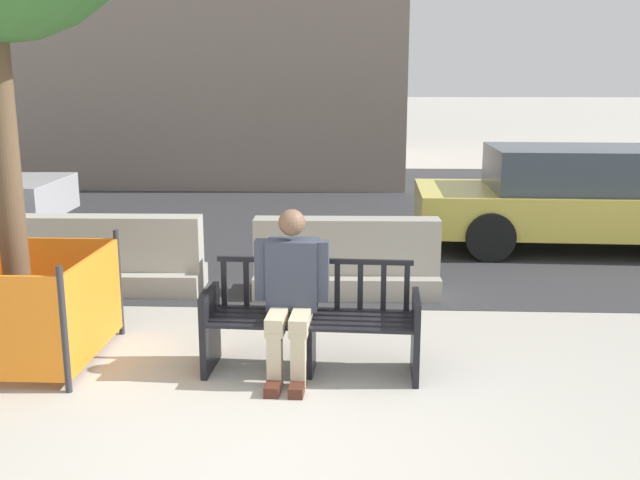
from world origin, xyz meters
TOP-DOWN VIEW (x-y plane):
  - ground_plane at (0.00, 0.00)m, footprint 200.00×200.00m
  - street_asphalt at (0.00, 8.70)m, footprint 120.00×12.00m
  - street_bench at (0.42, 1.11)m, footprint 1.71×0.60m
  - seated_person at (0.27, 1.06)m, footprint 0.58×0.74m
  - jersey_barrier_centre at (0.68, 3.26)m, footprint 2.02×0.73m
  - jersey_barrier_left at (-1.92, 3.28)m, footprint 2.01×0.72m
  - construction_fence at (-2.01, 1.25)m, footprint 1.31×1.31m
  - car_taxi_near at (3.93, 5.64)m, footprint 4.70×2.11m

SIDE VIEW (x-z plane):
  - ground_plane at x=0.00m, z-range 0.00..0.00m
  - street_asphalt at x=0.00m, z-range 0.00..0.01m
  - jersey_barrier_centre at x=0.68m, z-range -0.08..0.76m
  - jersey_barrier_left at x=-1.92m, z-range -0.08..0.76m
  - street_bench at x=0.42m, z-range -0.04..0.84m
  - construction_fence at x=-2.01m, z-range 0.00..0.98m
  - seated_person at x=0.27m, z-range 0.03..1.35m
  - car_taxi_near at x=3.93m, z-range 0.00..1.39m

